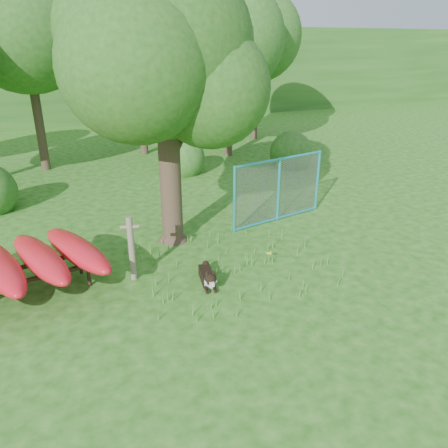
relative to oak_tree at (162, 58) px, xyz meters
name	(u,v)px	position (x,y,z in m)	size (l,w,h in m)	color
ground	(239,287)	(0.53, -2.97, -4.57)	(80.00, 80.00, 0.00)	#1D5511
oak_tree	(162,58)	(0.00, 0.00, 0.00)	(4.92, 4.91, 6.85)	#35271D
wooden_post	(131,247)	(-1.43, -1.64, -3.78)	(0.41, 0.19, 1.49)	#665C4C
kayak_rack	(21,263)	(-3.64, -1.35, -3.82)	(3.58, 3.19, 0.98)	black
husky_dog	(208,277)	(-0.02, -2.57, -4.40)	(0.46, 1.09, 0.50)	black
fence_section	(279,190)	(3.33, 0.03, -3.62)	(3.22, 0.61, 3.17)	#27A1B9
wildflower_clump	(269,254)	(1.73, -2.20, -4.36)	(0.12, 0.12, 0.26)	#438C2D
bg_tree_b	(23,22)	(-2.47, 9.03, 1.04)	(5.20, 5.20, 8.22)	#35271D
bg_tree_c	(138,62)	(2.03, 10.03, -0.46)	(4.00, 4.00, 6.12)	#35271D
bg_tree_d	(229,38)	(5.53, 8.03, 0.51)	(4.80, 4.80, 7.50)	#35271D
bg_tree_e	(256,36)	(8.53, 11.03, 0.66)	(4.60, 4.60, 7.55)	#35271D
shrub_right	(290,167)	(7.03, 5.03, -4.57)	(1.80, 1.80, 1.80)	#24571C
shrub_mid	(183,173)	(2.53, 6.03, -4.57)	(1.80, 1.80, 1.80)	#24571C
wooded_hillside	(66,71)	(0.53, 25.03, -1.57)	(80.00, 12.00, 6.00)	#24571C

